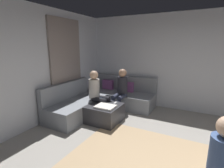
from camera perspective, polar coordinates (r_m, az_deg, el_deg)
The scene contains 11 objects.
wall_back at distance 5.13m, azimuth 23.74°, elevation 6.47°, with size 6.00×0.12×2.70m, color silver.
wall_left at distance 3.97m, azimuth -29.00°, elevation 4.33°, with size 0.12×6.00×2.70m, color silver.
curtain_panel at distance 4.74m, azimuth -15.04°, elevation 5.45°, with size 0.06×1.10×2.50m, color gray.
area_rug at distance 2.96m, azimuth 12.03°, elevation -25.59°, with size 2.60×2.20×0.01m, color tan.
sectional_couch at distance 4.96m, azimuth -3.29°, elevation -5.30°, with size 2.10×2.55×0.87m.
ottoman at distance 4.21m, azimuth -2.56°, elevation -9.77°, with size 0.76×0.76×0.42m, color #333338.
folded_blanket at distance 3.98m, azimuth -2.22°, elevation -7.57°, with size 0.44×0.36×0.04m, color white.
coffee_mug at distance 4.37m, azimuth -3.91°, elevation -5.31°, with size 0.08×0.08×0.10m, color #334C72.
game_remote at distance 4.23m, azimuth 1.04°, elevation -6.42°, with size 0.05×0.15×0.02m, color white.
person_on_couch_back at distance 4.65m, azimuth 3.01°, elevation -1.72°, with size 0.30×0.60×1.20m.
person_on_couch_side at distance 4.39m, azimuth -4.91°, elevation -2.64°, with size 0.60×0.30×1.20m.
Camera 1 is at (0.35, -2.15, 1.84)m, focal length 27.24 mm.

